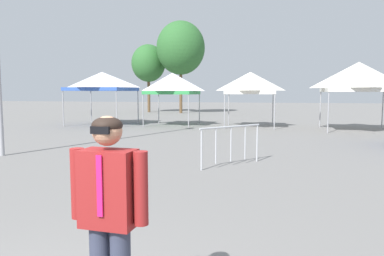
{
  "coord_description": "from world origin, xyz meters",
  "views": [
    {
      "loc": [
        1.77,
        -1.77,
        1.95
      ],
      "look_at": [
        0.26,
        4.75,
        1.3
      ],
      "focal_mm": 34.04,
      "sensor_mm": 36.0,
      "label": 1
    }
  ],
  "objects_px": {
    "tree_behind_tents_right": "(181,48)",
    "canopy_tent_center": "(102,81)",
    "person_foreground": "(109,212)",
    "tree_behind_tents_left": "(148,63)",
    "canopy_tent_far_left": "(359,77)",
    "crowd_barrier_mid_lot": "(231,138)",
    "canopy_tent_behind_right": "(172,84)",
    "canopy_tent_left_of_center": "(250,83)"
  },
  "relations": [
    {
      "from": "tree_behind_tents_right",
      "to": "canopy_tent_center",
      "type": "bearing_deg",
      "value": -96.45
    },
    {
      "from": "person_foreground",
      "to": "tree_behind_tents_left",
      "type": "distance_m",
      "value": 34.21
    },
    {
      "from": "canopy_tent_center",
      "to": "canopy_tent_far_left",
      "type": "distance_m",
      "value": 14.39
    },
    {
      "from": "person_foreground",
      "to": "crowd_barrier_mid_lot",
      "type": "distance_m",
      "value": 7.08
    },
    {
      "from": "canopy_tent_behind_right",
      "to": "tree_behind_tents_right",
      "type": "xyz_separation_m",
      "value": [
        -2.81,
        12.65,
        3.63
      ]
    },
    {
      "from": "canopy_tent_behind_right",
      "to": "canopy_tent_center",
      "type": "bearing_deg",
      "value": -173.82
    },
    {
      "from": "canopy_tent_far_left",
      "to": "person_foreground",
      "type": "xyz_separation_m",
      "value": [
        -5.32,
        -17.56,
        -1.71
      ]
    },
    {
      "from": "canopy_tent_center",
      "to": "tree_behind_tents_right",
      "type": "height_order",
      "value": "tree_behind_tents_right"
    },
    {
      "from": "canopy_tent_left_of_center",
      "to": "canopy_tent_far_left",
      "type": "bearing_deg",
      "value": -7.09
    },
    {
      "from": "canopy_tent_center",
      "to": "tree_behind_tents_left",
      "type": "distance_m",
      "value": 14.55
    },
    {
      "from": "canopy_tent_left_of_center",
      "to": "person_foreground",
      "type": "bearing_deg",
      "value": -89.41
    },
    {
      "from": "crowd_barrier_mid_lot",
      "to": "tree_behind_tents_right",
      "type": "bearing_deg",
      "value": 107.8
    },
    {
      "from": "canopy_tent_far_left",
      "to": "tree_behind_tents_left",
      "type": "bearing_deg",
      "value": 138.62
    },
    {
      "from": "canopy_tent_center",
      "to": "tree_behind_tents_right",
      "type": "relative_size",
      "value": 0.41
    },
    {
      "from": "canopy_tent_far_left",
      "to": "tree_behind_tents_right",
      "type": "distance_m",
      "value": 18.93
    },
    {
      "from": "canopy_tent_behind_right",
      "to": "canopy_tent_left_of_center",
      "type": "bearing_deg",
      "value": -1.33
    },
    {
      "from": "canopy_tent_behind_right",
      "to": "person_foreground",
      "type": "distance_m",
      "value": 19.02
    },
    {
      "from": "canopy_tent_left_of_center",
      "to": "tree_behind_tents_right",
      "type": "distance_m",
      "value": 15.19
    },
    {
      "from": "canopy_tent_center",
      "to": "person_foreground",
      "type": "relative_size",
      "value": 1.97
    },
    {
      "from": "canopy_tent_far_left",
      "to": "crowd_barrier_mid_lot",
      "type": "relative_size",
      "value": 2.15
    },
    {
      "from": "canopy_tent_center",
      "to": "tree_behind_tents_right",
      "type": "bearing_deg",
      "value": 83.55
    },
    {
      "from": "canopy_tent_center",
      "to": "crowd_barrier_mid_lot",
      "type": "height_order",
      "value": "canopy_tent_center"
    },
    {
      "from": "canopy_tent_left_of_center",
      "to": "canopy_tent_far_left",
      "type": "xyz_separation_m",
      "value": [
        5.5,
        -0.68,
        0.26
      ]
    },
    {
      "from": "canopy_tent_behind_right",
      "to": "tree_behind_tents_left",
      "type": "bearing_deg",
      "value": 115.02
    },
    {
      "from": "crowd_barrier_mid_lot",
      "to": "person_foreground",
      "type": "bearing_deg",
      "value": -90.77
    },
    {
      "from": "person_foreground",
      "to": "crowd_barrier_mid_lot",
      "type": "height_order",
      "value": "person_foreground"
    },
    {
      "from": "canopy_tent_center",
      "to": "canopy_tent_behind_right",
      "type": "relative_size",
      "value": 1.12
    },
    {
      "from": "canopy_tent_center",
      "to": "tree_behind_tents_left",
      "type": "relative_size",
      "value": 0.52
    },
    {
      "from": "canopy_tent_behind_right",
      "to": "canopy_tent_left_of_center",
      "type": "distance_m",
      "value": 4.59
    },
    {
      "from": "canopy_tent_far_left",
      "to": "tree_behind_tents_right",
      "type": "height_order",
      "value": "tree_behind_tents_right"
    },
    {
      "from": "tree_behind_tents_left",
      "to": "person_foreground",
      "type": "bearing_deg",
      "value": -70.78
    },
    {
      "from": "tree_behind_tents_left",
      "to": "crowd_barrier_mid_lot",
      "type": "bearing_deg",
      "value": -65.73
    },
    {
      "from": "person_foreground",
      "to": "canopy_tent_center",
      "type": "bearing_deg",
      "value": 116.88
    },
    {
      "from": "tree_behind_tents_left",
      "to": "tree_behind_tents_right",
      "type": "bearing_deg",
      "value": -17.02
    },
    {
      "from": "canopy_tent_left_of_center",
      "to": "tree_behind_tents_right",
      "type": "relative_size",
      "value": 0.36
    },
    {
      "from": "tree_behind_tents_left",
      "to": "tree_behind_tents_right",
      "type": "height_order",
      "value": "tree_behind_tents_right"
    },
    {
      "from": "canopy_tent_center",
      "to": "tree_behind_tents_right",
      "type": "distance_m",
      "value": 13.65
    },
    {
      "from": "canopy_tent_far_left",
      "to": "tree_behind_tents_right",
      "type": "relative_size",
      "value": 0.41
    },
    {
      "from": "tree_behind_tents_left",
      "to": "crowd_barrier_mid_lot",
      "type": "height_order",
      "value": "tree_behind_tents_left"
    },
    {
      "from": "person_foreground",
      "to": "canopy_tent_left_of_center",
      "type": "bearing_deg",
      "value": 90.59
    },
    {
      "from": "canopy_tent_behind_right",
      "to": "crowd_barrier_mid_lot",
      "type": "xyz_separation_m",
      "value": [
        4.87,
        -11.28,
        -1.72
      ]
    },
    {
      "from": "canopy_tent_center",
      "to": "tree_behind_tents_left",
      "type": "xyz_separation_m",
      "value": [
        -2.12,
        14.22,
        2.22
      ]
    }
  ]
}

